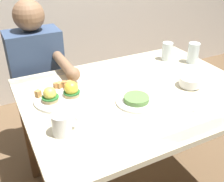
% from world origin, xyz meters
% --- Properties ---
extents(dining_table, '(1.20, 0.90, 0.74)m').
position_xyz_m(dining_table, '(0.00, 0.00, 0.63)').
color(dining_table, beige).
rests_on(dining_table, ground_plane).
extents(eggs_benedict_plate, '(0.27, 0.27, 0.09)m').
position_xyz_m(eggs_benedict_plate, '(-0.39, 0.10, 0.77)').
color(eggs_benedict_plate, white).
rests_on(eggs_benedict_plate, dining_table).
extents(fruit_bowl, '(0.12, 0.12, 0.05)m').
position_xyz_m(fruit_bowl, '(0.28, -0.09, 0.77)').
color(fruit_bowl, white).
rests_on(fruit_bowl, dining_table).
extents(coffee_mug, '(0.11, 0.08, 0.09)m').
position_xyz_m(coffee_mug, '(-0.47, -0.16, 0.79)').
color(coffee_mug, white).
rests_on(coffee_mug, dining_table).
extents(fork, '(0.15, 0.08, 0.00)m').
position_xyz_m(fork, '(0.10, -0.26, 0.74)').
color(fork, silver).
rests_on(fork, dining_table).
extents(water_glass_near, '(0.07, 0.07, 0.13)m').
position_xyz_m(water_glass_near, '(0.51, 0.16, 0.80)').
color(water_glass_near, silver).
rests_on(water_glass_near, dining_table).
extents(water_glass_far, '(0.07, 0.07, 0.12)m').
position_xyz_m(water_glass_far, '(0.39, 0.27, 0.79)').
color(water_glass_far, silver).
rests_on(water_glass_far, dining_table).
extents(side_plate, '(0.20, 0.20, 0.04)m').
position_xyz_m(side_plate, '(-0.07, -0.10, 0.75)').
color(side_plate, white).
rests_on(side_plate, dining_table).
extents(diner_person, '(0.34, 0.54, 1.14)m').
position_xyz_m(diner_person, '(-0.40, 0.60, 0.65)').
color(diner_person, '#33333D').
rests_on(diner_person, ground_plane).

